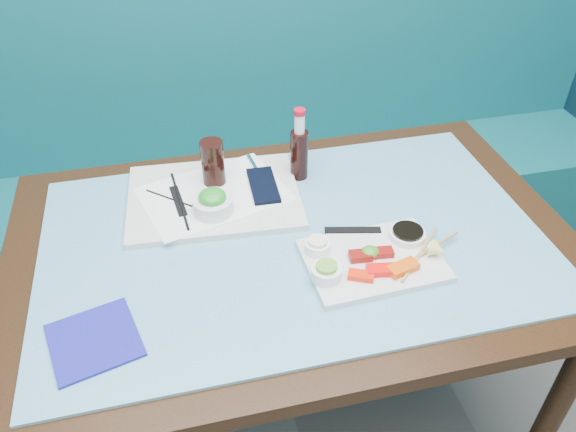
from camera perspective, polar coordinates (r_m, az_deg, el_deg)
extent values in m
cube|color=#0F5A61|center=(2.31, -4.09, 0.00)|extent=(3.00, 0.55, 0.45)
cube|color=#0F5A61|center=(2.24, -5.67, 13.00)|extent=(3.00, 0.12, 0.95)
cube|color=black|center=(1.41, 0.57, -3.02)|extent=(1.40, 0.90, 0.04)
cylinder|color=black|center=(1.71, 25.55, -17.12)|extent=(0.06, 0.06, 0.71)
cylinder|color=black|center=(1.94, -20.48, -6.85)|extent=(0.06, 0.06, 0.71)
cylinder|color=black|center=(2.10, 14.64, -1.41)|extent=(0.06, 0.06, 0.71)
cube|color=#5D9EBB|center=(1.39, 0.57, -2.28)|extent=(1.22, 0.76, 0.01)
cube|color=silver|center=(1.33, 8.62, -4.49)|extent=(0.32, 0.24, 0.02)
cube|color=#FF260A|center=(1.27, 7.41, -6.03)|extent=(0.06, 0.05, 0.01)
cube|color=#FF0E0A|center=(1.28, 9.45, -5.44)|extent=(0.07, 0.04, 0.02)
cube|color=#F05209|center=(1.30, 11.60, -5.18)|extent=(0.08, 0.05, 0.02)
cube|color=maroon|center=(1.31, 7.38, -4.04)|extent=(0.06, 0.04, 0.02)
cube|color=maroon|center=(1.33, 9.62, -3.67)|extent=(0.05, 0.03, 0.02)
ellipsoid|color=#3A8B20|center=(1.32, 8.34, -3.61)|extent=(0.06, 0.05, 0.02)
cylinder|color=white|center=(1.26, 3.90, -5.76)|extent=(0.08, 0.08, 0.03)
cylinder|color=#6AAD37|center=(1.24, 3.94, -5.13)|extent=(0.05, 0.05, 0.01)
cylinder|color=white|center=(1.32, 3.00, -3.13)|extent=(0.08, 0.08, 0.02)
cylinder|color=#F5E2C9|center=(1.31, 3.02, -2.56)|extent=(0.05, 0.05, 0.01)
cylinder|color=white|center=(1.39, 12.03, -1.87)|extent=(0.11, 0.11, 0.02)
cylinder|color=black|center=(1.38, 12.09, -1.49)|extent=(0.10, 0.10, 0.01)
cone|color=#F4FF78|center=(1.34, 14.98, -3.33)|extent=(0.05, 0.05, 0.04)
cube|color=black|center=(1.39, 6.59, -1.42)|extent=(0.14, 0.05, 0.00)
cylinder|color=#A8904F|center=(1.35, 13.26, -3.74)|extent=(0.16, 0.16, 0.01)
cylinder|color=#AB7B50|center=(1.35, 13.65, -3.65)|extent=(0.22, 0.11, 0.01)
cube|color=silver|center=(1.52, -7.52, 1.94)|extent=(0.47, 0.37, 0.02)
cube|color=white|center=(1.51, -7.55, 2.23)|extent=(0.42, 0.35, 0.00)
cylinder|color=silver|center=(1.44, -7.62, 1.09)|extent=(0.14, 0.14, 0.04)
ellipsoid|color=#229424|center=(1.42, -7.71, 1.95)|extent=(0.09, 0.09, 0.04)
cylinder|color=black|center=(1.52, -7.64, 5.39)|extent=(0.07, 0.07, 0.13)
cube|color=black|center=(1.52, -2.53, 3.11)|extent=(0.08, 0.16, 0.01)
cylinder|color=white|center=(1.61, -3.49, 5.19)|extent=(0.02, 0.10, 0.01)
cylinder|color=black|center=(1.50, -11.25, 1.51)|extent=(0.15, 0.14, 0.01)
cylinder|color=black|center=(1.50, -10.95, 1.58)|extent=(0.03, 0.26, 0.01)
cube|color=black|center=(1.50, -11.09, 1.51)|extent=(0.04, 0.14, 0.00)
cylinder|color=black|center=(1.56, 1.14, 6.23)|extent=(0.06, 0.06, 0.14)
cylinder|color=white|center=(1.51, 1.19, 9.39)|extent=(0.03, 0.03, 0.05)
cylinder|color=red|center=(1.49, 1.20, 10.53)|extent=(0.04, 0.04, 0.01)
cube|color=navy|center=(1.22, -19.09, -11.84)|extent=(0.21, 0.21, 0.01)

